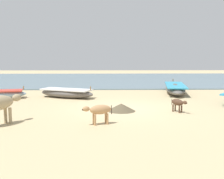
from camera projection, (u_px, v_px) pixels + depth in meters
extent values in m
plane|color=tan|center=(122.00, 109.00, 11.43)|extent=(80.00, 80.00, 0.00)
cube|color=slate|center=(112.00, 79.00, 28.27)|extent=(60.00, 20.00, 0.08)
cylinder|color=olive|center=(24.00, 88.00, 14.58)|extent=(0.06, 0.06, 0.20)
ellipsoid|color=#5B5651|center=(175.00, 89.00, 16.58)|extent=(2.08, 4.99, 0.58)
cube|color=#3399BF|center=(175.00, 85.00, 16.55)|extent=(1.95, 4.42, 0.07)
cube|color=olive|center=(175.00, 86.00, 16.92)|extent=(1.01, 0.31, 0.04)
cylinder|color=olive|center=(173.00, 80.00, 18.72)|extent=(0.06, 0.06, 0.20)
ellipsoid|color=#5B5651|center=(66.00, 93.00, 14.64)|extent=(3.47, 2.32, 0.51)
cube|color=white|center=(66.00, 89.00, 14.61)|extent=(3.10, 2.14, 0.07)
cube|color=olive|center=(70.00, 91.00, 14.52)|extent=(0.47, 0.86, 0.04)
cylinder|color=olive|center=(90.00, 88.00, 14.00)|extent=(0.06, 0.06, 0.20)
ellipsoid|color=tan|center=(17.00, 98.00, 9.08)|extent=(0.37, 0.42, 0.26)
sphere|color=#2D2119|center=(20.00, 98.00, 9.22)|extent=(0.14, 0.14, 0.10)
cylinder|color=tan|center=(5.00, 115.00, 8.85)|extent=(0.11, 0.11, 0.55)
cylinder|color=tan|center=(10.00, 116.00, 8.74)|extent=(0.11, 0.11, 0.55)
ellipsoid|color=#4C3323|center=(177.00, 102.00, 10.63)|extent=(0.52, 0.65, 0.26)
ellipsoid|color=#4C3323|center=(185.00, 103.00, 10.28)|extent=(0.21, 0.23, 0.14)
sphere|color=#2D2119|center=(187.00, 103.00, 10.21)|extent=(0.08, 0.08, 0.06)
cylinder|color=#4C3323|center=(182.00, 109.00, 10.54)|extent=(0.06, 0.06, 0.30)
cylinder|color=#4C3323|center=(179.00, 109.00, 10.47)|extent=(0.06, 0.06, 0.30)
cylinder|color=#4C3323|center=(175.00, 108.00, 10.84)|extent=(0.06, 0.06, 0.30)
cylinder|color=#4C3323|center=(173.00, 108.00, 10.77)|extent=(0.06, 0.06, 0.30)
cylinder|color=#2D2119|center=(172.00, 102.00, 10.90)|extent=(0.02, 0.02, 0.25)
ellipsoid|color=tan|center=(100.00, 109.00, 8.62)|extent=(0.80, 0.52, 0.32)
ellipsoid|color=tan|center=(86.00, 109.00, 8.44)|extent=(0.28, 0.22, 0.17)
sphere|color=#2D2119|center=(83.00, 110.00, 8.41)|extent=(0.09, 0.09, 0.07)
cylinder|color=tan|center=(95.00, 120.00, 8.50)|extent=(0.07, 0.07, 0.37)
cylinder|color=tan|center=(94.00, 119.00, 8.65)|extent=(0.07, 0.07, 0.37)
cylinder|color=tan|center=(107.00, 119.00, 8.65)|extent=(0.07, 0.07, 0.37)
cylinder|color=tan|center=(106.00, 118.00, 8.80)|extent=(0.07, 0.07, 0.37)
cylinder|color=#2D2119|center=(111.00, 110.00, 8.75)|extent=(0.02, 0.02, 0.30)
cone|color=brown|center=(121.00, 107.00, 10.89)|extent=(1.67, 1.67, 0.32)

